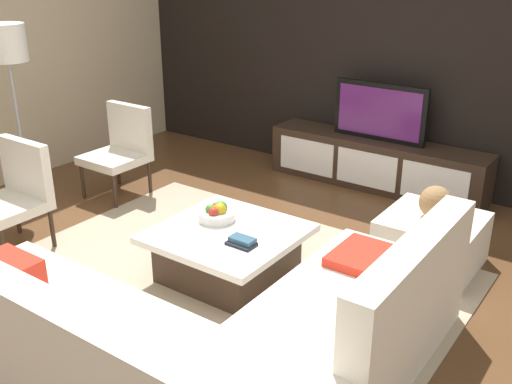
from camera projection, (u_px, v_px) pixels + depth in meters
ground_plane at (231, 287)px, 4.27m from camera, size 14.00×14.00×0.00m
feature_wall_back at (398, 44)px, 5.78m from camera, size 6.40×0.12×2.80m
area_rug at (220, 282)px, 4.32m from camera, size 3.26×2.56×0.01m
media_console at (376, 163)px, 5.98m from camera, size 2.23×0.44×0.50m
television at (380, 112)px, 5.78m from camera, size 0.95×0.06×0.56m
sectional_couch at (202, 343)px, 3.19m from camera, size 2.53×2.28×0.84m
coffee_table at (228, 253)px, 4.33m from camera, size 0.98×0.97×0.38m
accent_chair_near at (15, 190)px, 4.69m from camera, size 0.55×0.51×0.87m
floor_lamp at (7, 53)px, 5.13m from camera, size 0.35×0.35×1.67m
ottoman at (431, 241)px, 4.50m from camera, size 0.70×0.70×0.40m
fruit_bowl at (217, 213)px, 4.41m from camera, size 0.28×0.28×0.14m
accent_chair_far at (121, 146)px, 5.75m from camera, size 0.53×0.53×0.87m
decorative_ball at (436, 202)px, 4.38m from camera, size 0.25×0.25×0.25m
book_stack at (242, 242)px, 4.04m from camera, size 0.20×0.12×0.05m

